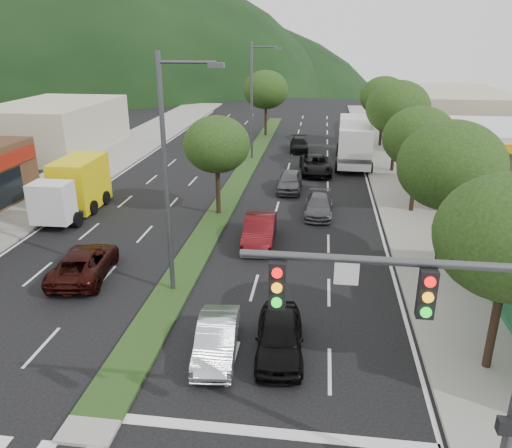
# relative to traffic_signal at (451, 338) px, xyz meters

# --- Properties ---
(ground) EXTENTS (160.00, 160.00, 0.00)m
(ground) POSITION_rel_traffic_signal_xyz_m (-9.03, 1.54, -4.65)
(ground) COLOR black
(ground) RESTS_ON ground
(sidewalk_right) EXTENTS (5.00, 90.00, 0.15)m
(sidewalk_right) POSITION_rel_traffic_signal_xyz_m (3.47, 26.54, -4.57)
(sidewalk_right) COLOR gray
(sidewalk_right) RESTS_ON ground
(sidewalk_left) EXTENTS (6.00, 90.00, 0.15)m
(sidewalk_left) POSITION_rel_traffic_signal_xyz_m (-22.03, 26.54, -4.57)
(sidewalk_left) COLOR gray
(sidewalk_left) RESTS_ON ground
(median) EXTENTS (1.60, 56.00, 0.12)m
(median) POSITION_rel_traffic_signal_xyz_m (-9.03, 29.54, -4.59)
(median) COLOR #233C15
(median) RESTS_ON ground
(traffic_signal) EXTENTS (6.12, 0.40, 7.00)m
(traffic_signal) POSITION_rel_traffic_signal_xyz_m (0.00, 0.00, 0.00)
(traffic_signal) COLOR #47494C
(traffic_signal) RESTS_ON ground
(bldg_left_far) EXTENTS (9.00, 14.00, 4.60)m
(bldg_left_far) POSITION_rel_traffic_signal_xyz_m (-28.03, 35.54, -2.35)
(bldg_left_far) COLOR #B1A88C
(bldg_left_far) RESTS_ON ground
(bldg_right_far) EXTENTS (10.00, 16.00, 5.20)m
(bldg_right_far) POSITION_rel_traffic_signal_xyz_m (10.47, 45.54, -2.05)
(bldg_right_far) COLOR #B1A88C
(bldg_right_far) RESTS_ON ground
(tree_r_a) EXTENTS (4.60, 4.60, 6.63)m
(tree_r_a) POSITION_rel_traffic_signal_xyz_m (2.97, 5.54, 0.17)
(tree_r_a) COLOR black
(tree_r_a) RESTS_ON sidewalk_right
(tree_r_b) EXTENTS (4.80, 4.80, 6.94)m
(tree_r_b) POSITION_rel_traffic_signal_xyz_m (2.97, 13.54, 0.39)
(tree_r_b) COLOR black
(tree_r_b) RESTS_ON sidewalk_right
(tree_r_c) EXTENTS (4.40, 4.40, 6.48)m
(tree_r_c) POSITION_rel_traffic_signal_xyz_m (2.97, 21.54, 0.10)
(tree_r_c) COLOR black
(tree_r_c) RESTS_ON sidewalk_right
(tree_r_d) EXTENTS (5.00, 5.00, 7.17)m
(tree_r_d) POSITION_rel_traffic_signal_xyz_m (2.97, 31.54, 0.54)
(tree_r_d) COLOR black
(tree_r_d) RESTS_ON sidewalk_right
(tree_r_e) EXTENTS (4.60, 4.60, 6.71)m
(tree_r_e) POSITION_rel_traffic_signal_xyz_m (2.97, 41.54, 0.25)
(tree_r_e) COLOR black
(tree_r_e) RESTS_ON sidewalk_right
(tree_med_near) EXTENTS (4.00, 4.00, 6.02)m
(tree_med_near) POSITION_rel_traffic_signal_xyz_m (-9.03, 19.54, -0.22)
(tree_med_near) COLOR black
(tree_med_near) RESTS_ON median
(tree_med_far) EXTENTS (4.80, 4.80, 6.94)m
(tree_med_far) POSITION_rel_traffic_signal_xyz_m (-9.03, 45.54, 0.36)
(tree_med_far) COLOR black
(tree_med_far) RESTS_ON median
(streetlight_near) EXTENTS (2.60, 0.25, 10.00)m
(streetlight_near) POSITION_rel_traffic_signal_xyz_m (-8.82, 9.54, 0.94)
(streetlight_near) COLOR #47494C
(streetlight_near) RESTS_ON ground
(streetlight_mid) EXTENTS (2.60, 0.25, 10.00)m
(streetlight_mid) POSITION_rel_traffic_signal_xyz_m (-8.82, 34.54, 0.94)
(streetlight_mid) COLOR #47494C
(streetlight_mid) RESTS_ON ground
(sedan_silver) EXTENTS (1.70, 3.98, 1.28)m
(sedan_silver) POSITION_rel_traffic_signal_xyz_m (-6.16, 5.18, -4.01)
(sedan_silver) COLOR #B8BBC1
(sedan_silver) RESTS_ON ground
(suv_maroon) EXTENTS (2.90, 5.17, 1.37)m
(suv_maroon) POSITION_rel_traffic_signal_xyz_m (-13.46, 10.34, -3.96)
(suv_maroon) COLOR black
(suv_maroon) RESTS_ON ground
(car_queue_a) EXTENTS (1.93, 4.19, 1.39)m
(car_queue_a) POSITION_rel_traffic_signal_xyz_m (-4.00, 5.54, -3.95)
(car_queue_a) COLOR black
(car_queue_a) RESTS_ON ground
(car_queue_b) EXTENTS (1.73, 4.14, 1.19)m
(car_queue_b) POSITION_rel_traffic_signal_xyz_m (-2.83, 20.31, -4.05)
(car_queue_b) COLOR #4B4A4F
(car_queue_b) RESTS_ON ground
(car_queue_c) EXTENTS (1.76, 4.63, 1.51)m
(car_queue_c) POSITION_rel_traffic_signal_xyz_m (-5.92, 15.31, -3.89)
(car_queue_c) COLOR #490C0F
(car_queue_c) RESTS_ON ground
(car_queue_d) EXTENTS (2.83, 5.32, 1.42)m
(car_queue_d) POSITION_rel_traffic_signal_xyz_m (-3.26, 30.31, -3.93)
(car_queue_d) COLOR black
(car_queue_d) RESTS_ON ground
(car_queue_e) EXTENTS (1.69, 4.18, 1.42)m
(car_queue_e) POSITION_rel_traffic_signal_xyz_m (-4.99, 25.31, -3.93)
(car_queue_e) COLOR #504F55
(car_queue_e) RESTS_ON ground
(car_queue_f) EXTENTS (1.98, 4.31, 1.22)m
(car_queue_f) POSITION_rel_traffic_signal_xyz_m (-4.99, 38.60, -4.03)
(car_queue_f) COLOR black
(car_queue_f) RESTS_ON ground
(box_truck) EXTENTS (2.73, 6.69, 3.27)m
(box_truck) POSITION_rel_traffic_signal_xyz_m (-17.98, 18.83, -3.10)
(box_truck) COLOR silver
(box_truck) RESTS_ON ground
(motorhome) EXTENTS (3.29, 9.52, 3.61)m
(motorhome) POSITION_rel_traffic_signal_xyz_m (-0.03, 34.24, -2.72)
(motorhome) COLOR silver
(motorhome) RESTS_ON ground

